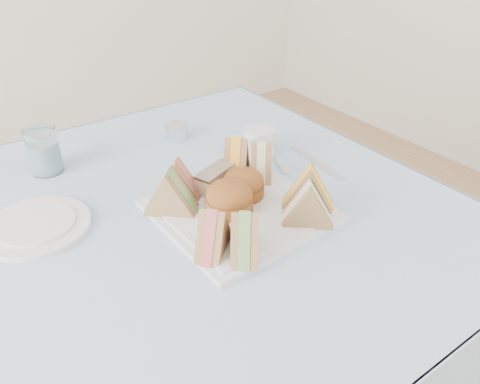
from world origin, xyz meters
TOP-DOWN VIEW (x-y plane):
  - table at (0.00, 0.00)m, footprint 0.90×0.90m
  - tablecloth at (0.00, 0.00)m, footprint 1.02×1.02m
  - serving_plate at (0.09, -0.08)m, footprint 0.30×0.30m
  - sandwich_fl_a at (-0.02, -0.15)m, footprint 0.10×0.09m
  - sandwich_fl_b at (0.02, -0.19)m, footprint 0.09×0.10m
  - sandwich_fr_a at (0.20, -0.15)m, footprint 0.10×0.10m
  - sandwich_fr_b at (0.16, -0.18)m, footprint 0.10×0.10m
  - sandwich_bl_a at (-0.02, -0.01)m, footprint 0.11×0.11m
  - sandwich_bl_b at (0.02, 0.03)m, footprint 0.10×0.09m
  - sandwich_br_a at (0.20, -0.00)m, footprint 0.09×0.10m
  - sandwich_br_b at (0.16, 0.03)m, footprint 0.10×0.11m
  - scone_left at (0.07, -0.07)m, footprint 0.09×0.09m
  - scone_right at (0.12, -0.04)m, footprint 0.11×0.11m
  - pastry_slice at (0.09, 0.01)m, footprint 0.10×0.07m
  - side_plate at (-0.24, 0.10)m, footprint 0.22×0.22m
  - water_glass at (-0.16, 0.31)m, footprint 0.08×0.08m
  - tea_strainer at (0.15, 0.29)m, footprint 0.08×0.08m
  - knife at (0.35, -0.01)m, footprint 0.03×0.19m
  - fork at (0.29, 0.06)m, footprint 0.06×0.15m
  - creamer_jug at (0.27, 0.10)m, footprint 0.09×0.09m

SIDE VIEW (x-z plane):
  - table at x=0.00m, z-range 0.00..0.74m
  - tablecloth at x=0.00m, z-range 0.74..0.75m
  - fork at x=0.29m, z-range 0.75..0.75m
  - knife at x=0.35m, z-range 0.75..0.75m
  - side_plate at x=-0.24m, z-range 0.75..0.76m
  - serving_plate at x=0.09m, z-range 0.75..0.76m
  - tea_strainer at x=0.15m, z-range 0.75..0.78m
  - creamer_jug at x=0.27m, z-range 0.75..0.81m
  - pastry_slice at x=0.09m, z-range 0.76..0.80m
  - scone_right at x=0.12m, z-range 0.76..0.81m
  - scone_left at x=0.07m, z-range 0.76..0.82m
  - water_glass at x=-0.16m, z-range 0.75..0.85m
  - sandwich_fl_a at x=-0.02m, z-range 0.76..0.84m
  - sandwich_br_a at x=0.20m, z-range 0.76..0.84m
  - sandwich_bl_b at x=0.02m, z-range 0.76..0.84m
  - sandwich_fl_b at x=0.02m, z-range 0.76..0.84m
  - sandwich_fr_b at x=0.16m, z-range 0.76..0.84m
  - sandwich_fr_a at x=0.20m, z-range 0.76..0.85m
  - sandwich_br_b at x=0.16m, z-range 0.76..0.85m
  - sandwich_bl_a at x=-0.02m, z-range 0.76..0.85m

